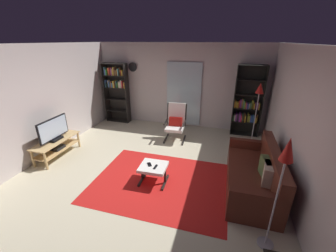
{
  "coord_description": "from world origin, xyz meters",
  "views": [
    {
      "loc": [
        1.45,
        -3.61,
        2.66
      ],
      "look_at": [
        0.25,
        0.65,
        0.85
      ],
      "focal_mm": 22.44,
      "sensor_mm": 36.0,
      "label": 1
    }
  ],
  "objects_px": {
    "lounge_armchair": "(176,121)",
    "wall_clock": "(133,67)",
    "leather_sofa": "(255,175)",
    "floor_lamp_by_shelf": "(259,95)",
    "bookshelf_near_sofa": "(247,105)",
    "tv_remote": "(156,167)",
    "bookshelf_near_tv": "(117,88)",
    "tv_stand": "(57,145)",
    "floor_lamp_by_sofa": "(284,166)",
    "television": "(54,130)",
    "cell_phone": "(149,164)",
    "ottoman": "(153,168)"
  },
  "relations": [
    {
      "from": "bookshelf_near_sofa",
      "to": "lounge_armchair",
      "type": "xyz_separation_m",
      "value": [
        -1.9,
        -0.89,
        -0.38
      ]
    },
    {
      "from": "bookshelf_near_sofa",
      "to": "floor_lamp_by_sofa",
      "type": "height_order",
      "value": "bookshelf_near_sofa"
    },
    {
      "from": "bookshelf_near_tv",
      "to": "cell_phone",
      "type": "bearing_deg",
      "value": -52.85
    },
    {
      "from": "lounge_armchair",
      "to": "floor_lamp_by_sofa",
      "type": "height_order",
      "value": "floor_lamp_by_sofa"
    },
    {
      "from": "lounge_armchair",
      "to": "cell_phone",
      "type": "xyz_separation_m",
      "value": [
        -0.03,
        -2.07,
        -0.15
      ]
    },
    {
      "from": "tv_stand",
      "to": "bookshelf_near_tv",
      "type": "distance_m",
      "value": 2.8
    },
    {
      "from": "lounge_armchair",
      "to": "tv_remote",
      "type": "height_order",
      "value": "lounge_armchair"
    },
    {
      "from": "television",
      "to": "bookshelf_near_sofa",
      "type": "relative_size",
      "value": 0.42
    },
    {
      "from": "lounge_armchair",
      "to": "wall_clock",
      "type": "xyz_separation_m",
      "value": [
        -1.71,
        1.05,
        1.32
      ]
    },
    {
      "from": "cell_phone",
      "to": "wall_clock",
      "type": "distance_m",
      "value": 3.84
    },
    {
      "from": "television",
      "to": "lounge_armchair",
      "type": "distance_m",
      "value": 3.09
    },
    {
      "from": "television",
      "to": "floor_lamp_by_sofa",
      "type": "distance_m",
      "value": 4.77
    },
    {
      "from": "television",
      "to": "tv_remote",
      "type": "distance_m",
      "value": 2.7
    },
    {
      "from": "bookshelf_near_sofa",
      "to": "tv_remote",
      "type": "height_order",
      "value": "bookshelf_near_sofa"
    },
    {
      "from": "tv_stand",
      "to": "lounge_armchair",
      "type": "distance_m",
      "value": 3.1
    },
    {
      "from": "bookshelf_near_tv",
      "to": "floor_lamp_by_shelf",
      "type": "xyz_separation_m",
      "value": [
        4.34,
        -0.75,
        0.21
      ]
    },
    {
      "from": "bookshelf_near_tv",
      "to": "television",
      "type": "bearing_deg",
      "value": -95.81
    },
    {
      "from": "bookshelf_near_tv",
      "to": "ottoman",
      "type": "distance_m",
      "value": 3.86
    },
    {
      "from": "lounge_armchair",
      "to": "tv_remote",
      "type": "relative_size",
      "value": 7.1
    },
    {
      "from": "tv_stand",
      "to": "leather_sofa",
      "type": "xyz_separation_m",
      "value": [
        4.51,
        -0.01,
        0.01
      ]
    },
    {
      "from": "lounge_armchair",
      "to": "wall_clock",
      "type": "relative_size",
      "value": 3.53
    },
    {
      "from": "tv_remote",
      "to": "floor_lamp_by_sofa",
      "type": "xyz_separation_m",
      "value": [
        1.92,
        -0.87,
        0.91
      ]
    },
    {
      "from": "leather_sofa",
      "to": "tv_stand",
      "type": "bearing_deg",
      "value": 179.86
    },
    {
      "from": "leather_sofa",
      "to": "tv_remote",
      "type": "bearing_deg",
      "value": -169.14
    },
    {
      "from": "bookshelf_near_tv",
      "to": "bookshelf_near_sofa",
      "type": "relative_size",
      "value": 0.97
    },
    {
      "from": "bookshelf_near_sofa",
      "to": "tv_stand",
      "type": "bearing_deg",
      "value": -149.19
    },
    {
      "from": "television",
      "to": "lounge_armchair",
      "type": "bearing_deg",
      "value": 34.78
    },
    {
      "from": "leather_sofa",
      "to": "tv_remote",
      "type": "relative_size",
      "value": 13.46
    },
    {
      "from": "floor_lamp_by_shelf",
      "to": "bookshelf_near_sofa",
      "type": "bearing_deg",
      "value": 102.93
    },
    {
      "from": "tv_stand",
      "to": "ottoman",
      "type": "xyz_separation_m",
      "value": [
        2.59,
        -0.32,
        0.02
      ]
    },
    {
      "from": "tv_stand",
      "to": "leather_sofa",
      "type": "height_order",
      "value": "leather_sofa"
    },
    {
      "from": "leather_sofa",
      "to": "floor_lamp_by_shelf",
      "type": "distance_m",
      "value": 2.2
    },
    {
      "from": "wall_clock",
      "to": "bookshelf_near_sofa",
      "type": "bearing_deg",
      "value": -2.54
    },
    {
      "from": "tv_stand",
      "to": "cell_phone",
      "type": "bearing_deg",
      "value": -7.09
    },
    {
      "from": "bookshelf_near_sofa",
      "to": "lounge_armchair",
      "type": "relative_size",
      "value": 2.0
    },
    {
      "from": "bookshelf_near_tv",
      "to": "floor_lamp_by_shelf",
      "type": "bearing_deg",
      "value": -9.74
    },
    {
      "from": "bookshelf_near_sofa",
      "to": "wall_clock",
      "type": "bearing_deg",
      "value": 177.46
    },
    {
      "from": "ottoman",
      "to": "floor_lamp_by_shelf",
      "type": "distance_m",
      "value": 3.19
    },
    {
      "from": "bookshelf_near_tv",
      "to": "floor_lamp_by_sofa",
      "type": "height_order",
      "value": "bookshelf_near_tv"
    },
    {
      "from": "leather_sofa",
      "to": "wall_clock",
      "type": "bearing_deg",
      "value": 142.58
    },
    {
      "from": "tv_stand",
      "to": "bookshelf_near_sofa",
      "type": "height_order",
      "value": "bookshelf_near_sofa"
    },
    {
      "from": "bookshelf_near_tv",
      "to": "lounge_armchair",
      "type": "distance_m",
      "value": 2.51
    },
    {
      "from": "television",
      "to": "cell_phone",
      "type": "bearing_deg",
      "value": -7.14
    },
    {
      "from": "bookshelf_near_tv",
      "to": "lounge_armchair",
      "type": "height_order",
      "value": "bookshelf_near_tv"
    },
    {
      "from": "bookshelf_near_tv",
      "to": "lounge_armchair",
      "type": "xyz_separation_m",
      "value": [
        2.26,
        -0.88,
        -0.65
      ]
    },
    {
      "from": "bookshelf_near_tv",
      "to": "leather_sofa",
      "type": "relative_size",
      "value": 1.02
    },
    {
      "from": "leather_sofa",
      "to": "floor_lamp_by_sofa",
      "type": "distance_m",
      "value": 1.57
    },
    {
      "from": "cell_phone",
      "to": "floor_lamp_by_shelf",
      "type": "xyz_separation_m",
      "value": [
        2.11,
        2.21,
        1.01
      ]
    },
    {
      "from": "lounge_armchair",
      "to": "floor_lamp_by_sofa",
      "type": "distance_m",
      "value": 3.7
    },
    {
      "from": "bookshelf_near_sofa",
      "to": "tv_remote",
      "type": "relative_size",
      "value": 14.23
    }
  ]
}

